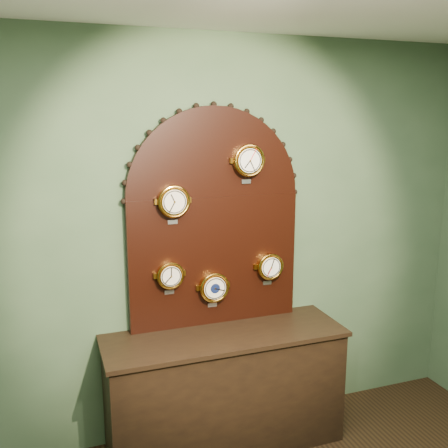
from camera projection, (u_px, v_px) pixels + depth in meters
name	position (u px, v px, depth m)	size (l,w,h in m)	color
wall_back	(212.00, 242.00, 3.54)	(4.00, 4.00, 0.00)	#405B3E
shop_counter	(225.00, 392.00, 3.50)	(1.60, 0.50, 0.80)	black
display_board	(214.00, 212.00, 3.45)	(1.26, 0.06, 1.53)	black
roman_clock	(173.00, 201.00, 3.27)	(0.21, 0.08, 0.26)	gold
arabic_clock	(248.00, 160.00, 3.39)	(0.22, 0.08, 0.27)	gold
hygrometer	(170.00, 275.00, 3.36)	(0.19, 0.08, 0.24)	gold
barometer	(214.00, 287.00, 3.49)	(0.21, 0.08, 0.26)	gold
tide_clock	(269.00, 266.00, 3.60)	(0.19, 0.08, 0.24)	gold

